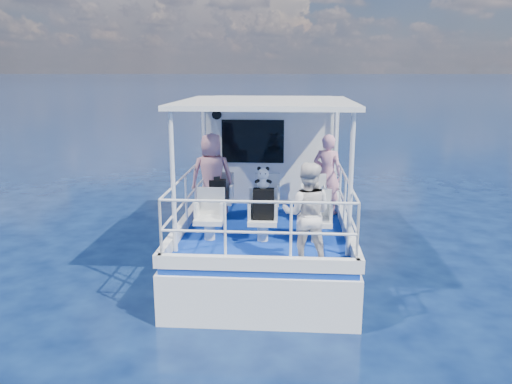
% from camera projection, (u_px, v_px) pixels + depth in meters
% --- Properties ---
extents(ground, '(2000.00, 2000.00, 0.00)m').
position_uv_depth(ground, '(266.00, 266.00, 9.68)').
color(ground, '#071234').
rests_on(ground, ground).
extents(hull, '(3.00, 7.00, 1.60)m').
position_uv_depth(hull, '(268.00, 248.00, 10.65)').
color(hull, white).
rests_on(hull, ground).
extents(deck, '(2.90, 6.90, 0.10)m').
position_uv_depth(deck, '(268.00, 210.00, 10.45)').
color(deck, navy).
rests_on(deck, hull).
extents(cabin, '(2.85, 2.00, 2.20)m').
position_uv_depth(cabin, '(271.00, 146.00, 11.44)').
color(cabin, white).
rests_on(cabin, deck).
extents(canopy, '(3.00, 3.20, 0.08)m').
position_uv_depth(canopy, '(266.00, 103.00, 8.75)').
color(canopy, white).
rests_on(canopy, cabin).
extents(canopy_posts, '(2.77, 2.97, 2.20)m').
position_uv_depth(canopy_posts, '(266.00, 167.00, 8.96)').
color(canopy_posts, white).
rests_on(canopy_posts, deck).
extents(railings, '(2.84, 3.59, 1.00)m').
position_uv_depth(railings, '(265.00, 204.00, 8.79)').
color(railings, white).
rests_on(railings, deck).
extents(seat_port_fwd, '(0.48, 0.46, 0.38)m').
position_uv_depth(seat_port_fwd, '(220.00, 208.00, 9.68)').
color(seat_port_fwd, silver).
rests_on(seat_port_fwd, deck).
extents(seat_center_fwd, '(0.48, 0.46, 0.38)m').
position_uv_depth(seat_center_fwd, '(267.00, 209.00, 9.61)').
color(seat_center_fwd, silver).
rests_on(seat_center_fwd, deck).
extents(seat_stbd_fwd, '(0.48, 0.46, 0.38)m').
position_uv_depth(seat_stbd_fwd, '(313.00, 210.00, 9.55)').
color(seat_stbd_fwd, silver).
rests_on(seat_stbd_fwd, deck).
extents(seat_port_aft, '(0.48, 0.46, 0.38)m').
position_uv_depth(seat_port_aft, '(210.00, 228.00, 8.41)').
color(seat_port_aft, silver).
rests_on(seat_port_aft, deck).
extents(seat_center_aft, '(0.48, 0.46, 0.38)m').
position_uv_depth(seat_center_aft, '(263.00, 230.00, 8.35)').
color(seat_center_aft, silver).
rests_on(seat_center_aft, deck).
extents(seat_stbd_aft, '(0.48, 0.46, 0.38)m').
position_uv_depth(seat_stbd_aft, '(317.00, 231.00, 8.29)').
color(seat_stbd_aft, silver).
rests_on(seat_stbd_aft, deck).
extents(passenger_port_fwd, '(0.66, 0.51, 1.64)m').
position_uv_depth(passenger_port_fwd, '(212.00, 176.00, 9.57)').
color(passenger_port_fwd, '#D58A90').
rests_on(passenger_port_fwd, deck).
extents(passenger_stbd_fwd, '(0.68, 0.56, 1.59)m').
position_uv_depth(passenger_stbd_fwd, '(327.00, 174.00, 9.86)').
color(passenger_stbd_fwd, pink).
rests_on(passenger_stbd_fwd, deck).
extents(passenger_stbd_aft, '(0.79, 0.64, 1.52)m').
position_uv_depth(passenger_stbd_aft, '(307.00, 214.00, 7.24)').
color(passenger_stbd_aft, silver).
rests_on(passenger_stbd_aft, deck).
extents(backpack_port, '(0.30, 0.17, 0.39)m').
position_uv_depth(backpack_port, '(218.00, 190.00, 9.51)').
color(backpack_port, black).
rests_on(backpack_port, seat_port_fwd).
extents(backpack_center, '(0.34, 0.19, 0.52)m').
position_uv_depth(backpack_center, '(264.00, 204.00, 8.24)').
color(backpack_center, black).
rests_on(backpack_center, seat_center_aft).
extents(compact_camera, '(0.11, 0.06, 0.06)m').
position_uv_depth(compact_camera, '(217.00, 178.00, 9.45)').
color(compact_camera, black).
rests_on(compact_camera, backpack_port).
extents(panda, '(0.23, 0.20, 0.36)m').
position_uv_depth(panda, '(263.00, 178.00, 8.17)').
color(panda, white).
rests_on(panda, backpack_center).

